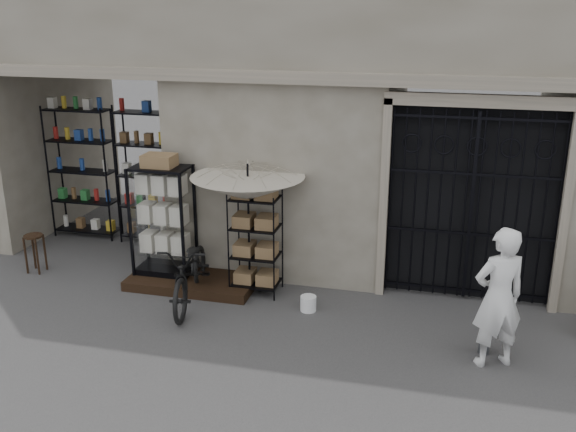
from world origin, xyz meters
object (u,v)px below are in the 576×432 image
(wire_rack, at_px, (256,244))
(wooden_stool, at_px, (35,252))
(bicycle, at_px, (192,303))
(market_umbrella, at_px, (248,182))
(steel_bollard, at_px, (486,326))
(display_cabinet, at_px, (163,226))
(white_bucket, at_px, (308,303))
(shopkeeper, at_px, (491,363))

(wire_rack, bearing_deg, wooden_stool, 170.80)
(bicycle, height_order, wooden_stool, bicycle)
(wire_rack, relative_size, wooden_stool, 2.50)
(market_umbrella, relative_size, steel_bollard, 3.18)
(display_cabinet, height_order, market_umbrella, market_umbrella)
(bicycle, relative_size, steel_bollard, 2.53)
(white_bucket, relative_size, steel_bollard, 0.30)
(steel_bollard, relative_size, shopkeeper, 0.42)
(display_cabinet, xyz_separation_m, white_bucket, (2.45, -0.50, -0.82))
(display_cabinet, distance_m, steel_bollard, 5.04)
(market_umbrella, bearing_deg, white_bucket, -24.78)
(display_cabinet, xyz_separation_m, market_umbrella, (1.41, -0.02, 0.82))
(market_umbrella, relative_size, bicycle, 1.26)
(wire_rack, height_order, steel_bollard, wire_rack)
(market_umbrella, relative_size, wooden_stool, 3.77)
(wooden_stool, distance_m, shopkeeper, 7.32)
(white_bucket, xyz_separation_m, steel_bollard, (2.43, -0.62, 0.27))
(white_bucket, bearing_deg, wooden_stool, 176.30)
(wire_rack, xyz_separation_m, steel_bollard, (3.36, -1.06, -0.41))
(white_bucket, distance_m, steel_bollard, 2.53)
(display_cabinet, xyz_separation_m, shopkeeper, (4.97, -1.36, -0.93))
(display_cabinet, relative_size, white_bucket, 8.09)
(bicycle, bearing_deg, shopkeeper, -19.06)
(shopkeeper, bearing_deg, white_bucket, -44.75)
(market_umbrella, distance_m, shopkeeper, 4.18)
(white_bucket, bearing_deg, steel_bollard, -14.29)
(steel_bollard, xyz_separation_m, shopkeeper, (0.08, -0.24, -0.38))
(wooden_stool, bearing_deg, bicycle, -9.13)
(wire_rack, distance_m, shopkeeper, 3.76)
(display_cabinet, distance_m, shopkeeper, 5.24)
(market_umbrella, xyz_separation_m, shopkeeper, (3.56, -1.34, -1.74))
(bicycle, xyz_separation_m, steel_bollard, (4.17, -0.45, 0.38))
(market_umbrella, height_order, wooden_stool, market_umbrella)
(steel_bollard, bearing_deg, display_cabinet, 167.09)
(wire_rack, xyz_separation_m, white_bucket, (0.92, -0.44, -0.68))
(display_cabinet, height_order, bicycle, display_cabinet)
(market_umbrella, xyz_separation_m, wooden_stool, (-3.66, -0.18, -1.41))
(display_cabinet, xyz_separation_m, wire_rack, (1.53, -0.06, -0.14))
(display_cabinet, height_order, wire_rack, display_cabinet)
(display_cabinet, bearing_deg, bicycle, -67.33)
(wire_rack, distance_m, white_bucket, 1.23)
(bicycle, bearing_deg, steel_bollard, -15.96)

